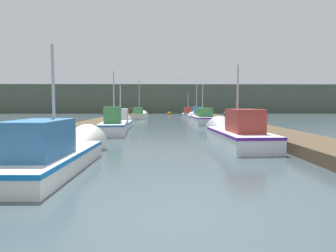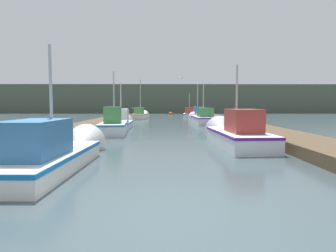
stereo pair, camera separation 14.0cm
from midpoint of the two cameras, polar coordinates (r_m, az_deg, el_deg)
ground_plane at (r=4.92m, az=1.07°, el=-16.74°), size 200.00×200.00×0.00m
dock_left at (r=21.31m, az=-14.71°, el=-0.08°), size 2.36×40.00×0.41m
dock_right at (r=21.37m, az=14.55°, el=-0.07°), size 2.36×40.00×0.41m
distant_shore_ridge at (r=63.82m, az=-0.28°, el=5.09°), size 120.00×16.00×5.40m
fishing_boat_0 at (r=9.14m, az=-19.79°, el=-4.48°), size 1.68×6.14×3.84m
fishing_boat_1 at (r=13.25m, az=12.86°, el=-1.42°), size 1.99×5.90×3.88m
fishing_boat_2 at (r=18.63m, az=-9.94°, el=0.25°), size 1.96×5.99×4.05m
fishing_boat_3 at (r=22.66m, az=-8.67°, el=0.80°), size 1.62×4.83×3.76m
fishing_boat_4 at (r=27.09m, az=6.74°, el=1.45°), size 1.92×5.91×4.00m
fishing_boat_5 at (r=31.16m, az=5.67°, el=1.71°), size 1.62×4.95×4.19m
fishing_boat_6 at (r=35.39m, az=-5.07°, el=2.08°), size 1.73×5.49×4.91m
fishing_boat_7 at (r=40.69m, az=4.20°, el=2.28°), size 2.00×5.36×3.70m
mooring_piling_0 at (r=21.14m, az=11.21°, el=0.99°), size 0.28×0.28×1.17m
mooring_piling_1 at (r=46.42m, az=5.27°, el=2.94°), size 0.31×0.31×1.42m
mooring_piling_2 at (r=38.70m, az=-6.74°, el=2.54°), size 0.32×0.32×1.24m
channel_buoy at (r=48.55m, az=0.60°, el=2.37°), size 0.62×0.62×1.12m
seagull_lead at (r=23.94m, az=2.43°, el=9.07°), size 0.56×0.30×0.12m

